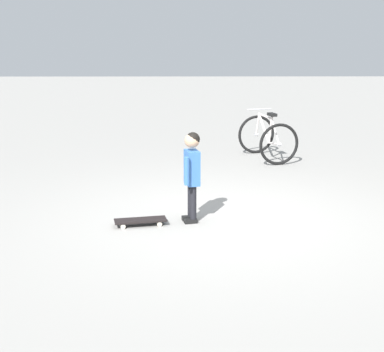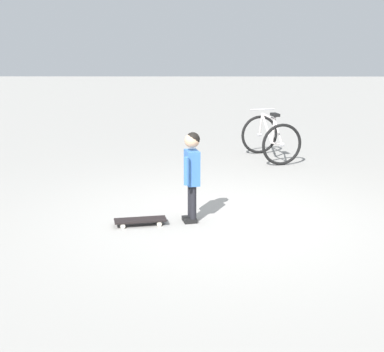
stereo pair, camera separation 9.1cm
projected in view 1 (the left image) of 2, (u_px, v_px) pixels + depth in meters
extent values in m
plane|color=gray|center=(227.00, 219.00, 6.63)|extent=(50.00, 50.00, 0.00)
cylinder|color=black|center=(193.00, 203.00, 6.43)|extent=(0.08, 0.08, 0.42)
cube|color=black|center=(191.00, 221.00, 6.48)|extent=(0.11, 0.16, 0.05)
cylinder|color=black|center=(191.00, 200.00, 6.54)|extent=(0.08, 0.08, 0.42)
cube|color=black|center=(188.00, 218.00, 6.58)|extent=(0.11, 0.16, 0.05)
cube|color=#386BB7|center=(192.00, 168.00, 6.39)|extent=(0.27, 0.19, 0.40)
cylinder|color=#386BB7|center=(187.00, 171.00, 6.22)|extent=(0.06, 0.06, 0.32)
cylinder|color=#386BB7|center=(194.00, 164.00, 6.55)|extent=(0.06, 0.06, 0.32)
sphere|color=tan|center=(192.00, 141.00, 6.31)|extent=(0.17, 0.17, 0.17)
sphere|color=black|center=(193.00, 139.00, 6.31)|extent=(0.16, 0.16, 0.16)
cube|color=black|center=(140.00, 220.00, 6.38)|extent=(0.30, 0.62, 0.02)
cube|color=#B7B7BC|center=(122.00, 222.00, 6.34)|extent=(0.11, 0.05, 0.02)
cube|color=#B7B7BC|center=(158.00, 220.00, 6.43)|extent=(0.11, 0.05, 0.02)
cylinder|color=beige|center=(123.00, 226.00, 6.28)|extent=(0.04, 0.06, 0.06)
cylinder|color=beige|center=(122.00, 222.00, 6.42)|extent=(0.04, 0.06, 0.06)
cylinder|color=beige|center=(159.00, 224.00, 6.36)|extent=(0.04, 0.06, 0.06)
cylinder|color=beige|center=(158.00, 220.00, 6.50)|extent=(0.04, 0.06, 0.06)
torus|color=black|center=(256.00, 134.00, 10.31)|extent=(0.23, 0.70, 0.71)
torus|color=black|center=(279.00, 144.00, 9.36)|extent=(0.23, 0.70, 0.71)
cylinder|color=#B7B7BC|center=(256.00, 134.00, 10.31)|extent=(0.07, 0.07, 0.06)
cylinder|color=#B7B7BC|center=(279.00, 144.00, 9.36)|extent=(0.07, 0.07, 0.06)
cylinder|color=silver|center=(264.00, 128.00, 9.95)|extent=(0.51, 0.17, 0.48)
cylinder|color=silver|center=(265.00, 116.00, 9.85)|extent=(0.58, 0.19, 0.06)
cylinder|color=silver|center=(270.00, 130.00, 9.67)|extent=(0.14, 0.07, 0.48)
cylinder|color=silver|center=(274.00, 143.00, 9.57)|extent=(0.43, 0.14, 0.08)
cylinder|color=silver|center=(275.00, 132.00, 9.47)|extent=(0.35, 0.12, 0.40)
cylinder|color=silver|center=(258.00, 124.00, 10.22)|extent=(0.13, 0.06, 0.41)
cube|color=black|center=(272.00, 115.00, 9.56)|extent=(0.24, 0.15, 0.05)
cylinder|color=#B7B7BC|center=(259.00, 109.00, 10.10)|extent=(0.14, 0.45, 0.02)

